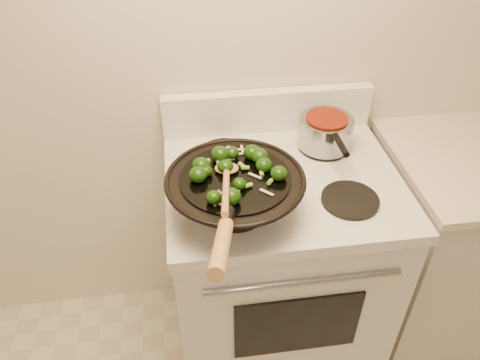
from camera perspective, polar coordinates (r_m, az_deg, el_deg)
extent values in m
plane|color=silver|center=(1.68, 7.05, 18.03)|extent=(3.50, 0.00, 3.50)
cube|color=white|center=(1.90, 4.43, -11.08)|extent=(0.76, 0.64, 0.88)
cube|color=white|center=(1.57, 5.24, -0.20)|extent=(0.78, 0.66, 0.04)
cube|color=white|center=(1.76, 3.38, 8.44)|extent=(0.78, 0.05, 0.16)
cylinder|color=gray|center=(1.43, 7.77, -12.23)|extent=(0.60, 0.02, 0.02)
cube|color=black|center=(1.62, 7.00, -17.23)|extent=(0.42, 0.01, 0.28)
cylinder|color=black|center=(1.42, -0.56, -3.75)|extent=(0.18, 0.18, 0.01)
cylinder|color=black|center=(1.50, 13.26, -2.37)|extent=(0.18, 0.18, 0.01)
cylinder|color=black|center=(1.65, -1.91, 3.23)|extent=(0.18, 0.18, 0.01)
cylinder|color=black|center=(1.72, 10.14, 4.14)|extent=(0.18, 0.18, 0.01)
cube|color=silver|center=(2.19, 25.35, -7.27)|extent=(0.72, 0.60, 0.88)
torus|color=black|center=(1.34, -0.59, 0.14)|extent=(0.41, 0.41, 0.01)
cylinder|color=black|center=(1.34, -0.59, 0.24)|extent=(0.32, 0.32, 0.01)
cylinder|color=black|center=(1.12, -1.53, -4.47)|extent=(0.05, 0.07, 0.05)
cylinder|color=#AB7943|center=(1.00, -2.29, -8.19)|extent=(0.08, 0.22, 0.10)
ellipsoid|color=black|center=(1.40, 1.48, 3.40)|extent=(0.05, 0.05, 0.04)
cylinder|color=#4F802E|center=(1.41, 2.10, 2.96)|extent=(0.02, 0.02, 0.02)
ellipsoid|color=black|center=(1.40, -0.98, 3.36)|extent=(0.04, 0.04, 0.04)
ellipsoid|color=black|center=(1.39, -2.44, 3.20)|extent=(0.05, 0.05, 0.05)
ellipsoid|color=black|center=(1.38, 2.39, 2.95)|extent=(0.05, 0.05, 0.04)
cylinder|color=#4F802E|center=(1.39, 3.01, 2.49)|extent=(0.02, 0.02, 0.02)
ellipsoid|color=black|center=(1.34, -4.22, 1.12)|extent=(0.04, 0.04, 0.03)
ellipsoid|color=black|center=(1.32, -5.15, 0.66)|extent=(0.05, 0.05, 0.04)
ellipsoid|color=black|center=(1.34, -1.79, 1.65)|extent=(0.05, 0.05, 0.04)
cylinder|color=#4F802E|center=(1.35, -1.18, 1.27)|extent=(0.01, 0.02, 0.02)
ellipsoid|color=black|center=(1.32, 4.76, 0.82)|extent=(0.05, 0.05, 0.04)
ellipsoid|color=black|center=(1.35, -4.77, 1.80)|extent=(0.05, 0.05, 0.04)
ellipsoid|color=black|center=(1.35, 2.92, 1.85)|extent=(0.05, 0.05, 0.04)
cylinder|color=#4F802E|center=(1.36, 3.51, 1.45)|extent=(0.02, 0.02, 0.02)
ellipsoid|color=black|center=(1.24, -1.08, -2.02)|extent=(0.05, 0.05, 0.05)
ellipsoid|color=black|center=(1.29, -0.08, -0.48)|extent=(0.04, 0.04, 0.03)
ellipsoid|color=black|center=(1.24, -3.23, -2.12)|extent=(0.04, 0.04, 0.04)
cylinder|color=#4F802E|center=(1.25, -2.63, -2.46)|extent=(0.02, 0.02, 0.02)
cube|color=beige|center=(1.42, -0.22, 3.17)|extent=(0.05, 0.01, 0.00)
cube|color=beige|center=(1.44, 0.15, 3.72)|extent=(0.04, 0.02, 0.00)
cube|color=beige|center=(1.44, -2.09, 3.68)|extent=(0.05, 0.04, 0.00)
cube|color=beige|center=(1.34, 1.83, 0.50)|extent=(0.04, 0.03, 0.00)
cube|color=beige|center=(1.40, -1.44, 2.51)|extent=(0.04, 0.01, 0.00)
cube|color=beige|center=(1.28, 3.27, -1.51)|extent=(0.04, 0.03, 0.00)
cube|color=beige|center=(1.44, 0.27, 3.73)|extent=(0.01, 0.04, 0.00)
cube|color=beige|center=(1.25, -3.09, -2.62)|extent=(0.04, 0.04, 0.00)
cube|color=beige|center=(1.26, -2.70, -2.31)|extent=(0.03, 0.06, 0.00)
cylinder|color=#6CA635|center=(1.38, -3.96, 2.13)|extent=(0.03, 0.03, 0.01)
cylinder|color=#6CA635|center=(1.34, 2.62, 0.91)|extent=(0.03, 0.03, 0.02)
cylinder|color=#6CA635|center=(1.31, 3.68, -0.21)|extent=(0.03, 0.03, 0.02)
cylinder|color=#6CA635|center=(1.38, -2.60, 2.02)|extent=(0.03, 0.03, 0.01)
cylinder|color=#6CA635|center=(1.36, 0.62, 1.51)|extent=(0.02, 0.03, 0.02)
cylinder|color=#6CA635|center=(1.37, 0.19, 1.81)|extent=(0.01, 0.03, 0.02)
cylinder|color=#6CA635|center=(1.35, -4.09, 1.09)|extent=(0.03, 0.02, 0.01)
cylinder|color=#6CA635|center=(1.29, 1.01, -0.67)|extent=(0.01, 0.03, 0.02)
cylinder|color=#6CA635|center=(1.35, 4.25, 1.05)|extent=(0.02, 0.03, 0.01)
sphere|color=beige|center=(1.28, -2.64, -1.44)|extent=(0.01, 0.01, 0.01)
sphere|color=beige|center=(1.30, 0.03, -0.75)|extent=(0.01, 0.01, 0.01)
sphere|color=beige|center=(1.28, -0.20, -1.31)|extent=(0.01, 0.01, 0.01)
sphere|color=beige|center=(1.39, -1.47, 2.37)|extent=(0.01, 0.01, 0.01)
ellipsoid|color=#AB7943|center=(1.35, -1.64, 1.44)|extent=(0.08, 0.06, 0.02)
cylinder|color=#AB7943|center=(1.21, -1.74, -1.18)|extent=(0.05, 0.29, 0.10)
cylinder|color=gray|center=(1.69, 10.36, 5.80)|extent=(0.19, 0.19, 0.11)
cylinder|color=#6A1405|center=(1.66, 10.58, 7.42)|extent=(0.15, 0.15, 0.01)
cylinder|color=black|center=(1.54, 12.18, 4.21)|extent=(0.02, 0.12, 0.02)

